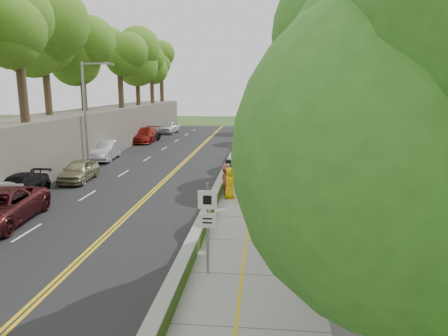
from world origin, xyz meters
TOP-DOWN VIEW (x-y plane):
  - ground at (0.00, 0.00)m, footprint 140.00×140.00m
  - road at (-5.40, 15.00)m, footprint 11.20×66.00m
  - sidewalk at (2.55, 15.00)m, footprint 4.20×66.00m
  - jersey_barrier at (0.25, 15.00)m, footprint 0.42×66.00m
  - rock_embankment at (-13.50, 15.00)m, footprint 5.00×66.00m
  - chainlink_fence at (4.65, 15.00)m, footprint 0.04×66.00m
  - trees_embankment at (-13.00, 15.00)m, footprint 6.40×66.00m
  - trees_fenceside at (7.00, 15.00)m, footprint 7.00×66.00m
  - streetlight at (-10.46, 14.00)m, footprint 2.52×0.22m
  - signpost at (1.05, -3.02)m, footprint 0.62×0.09m
  - construction_barrel at (4.30, 16.00)m, footprint 0.55×0.55m
  - concrete_block at (4.30, 3.00)m, footprint 1.32×1.12m
  - car_3 at (-10.60, 4.71)m, footprint 2.02×4.77m
  - car_4 at (-9.30, 9.42)m, footprint 1.98×4.25m
  - car_5 at (-10.60, 17.19)m, footprint 2.17×5.06m
  - car_6 at (-10.60, 28.38)m, footprint 2.84×5.46m
  - car_7 at (-10.45, 28.36)m, footprint 2.37×5.63m
  - car_8 at (-9.77, 37.50)m, footprint 2.28×4.75m
  - painter_0 at (0.99, 6.20)m, footprint 0.82×1.00m
  - painter_1 at (0.75, 8.33)m, footprint 0.44×0.61m
  - painter_2 at (0.75, 8.50)m, footprint 0.96×1.06m
  - painter_3 at (0.75, 6.83)m, footprint 1.06×1.33m
  - person_far at (3.82, 19.25)m, footprint 1.10×0.50m

SIDE VIEW (x-z plane):
  - ground at x=0.00m, z-range 0.00..0.00m
  - road at x=-5.40m, z-range 0.00..0.04m
  - sidewalk at x=2.55m, z-range 0.00..0.05m
  - jersey_barrier at x=0.25m, z-range 0.00..0.60m
  - concrete_block at x=4.30m, z-range 0.05..0.82m
  - construction_barrel at x=4.30m, z-range 0.05..0.96m
  - car_3 at x=-10.60m, z-range 0.04..1.41m
  - car_4 at x=-9.30m, z-range 0.04..1.45m
  - car_6 at x=-10.60m, z-range 0.04..1.51m
  - car_8 at x=-9.77m, z-range 0.04..1.61m
  - painter_1 at x=0.75m, z-range 0.05..1.61m
  - car_5 at x=-10.60m, z-range 0.04..1.66m
  - car_7 at x=-10.45m, z-range 0.04..1.66m
  - painter_0 at x=0.99m, z-range 0.05..1.81m
  - painter_2 at x=0.75m, z-range 0.05..1.84m
  - painter_3 at x=0.75m, z-range 0.05..1.85m
  - person_far at x=3.82m, z-range 0.05..1.88m
  - chainlink_fence at x=4.65m, z-range 0.00..2.00m
  - signpost at x=1.05m, z-range 0.41..3.51m
  - rock_embankment at x=-13.50m, z-range 0.00..4.00m
  - streetlight at x=-10.46m, z-range 0.64..8.64m
  - trees_fenceside at x=7.00m, z-range 0.00..14.00m
  - trees_embankment at x=-13.00m, z-range 4.00..17.00m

